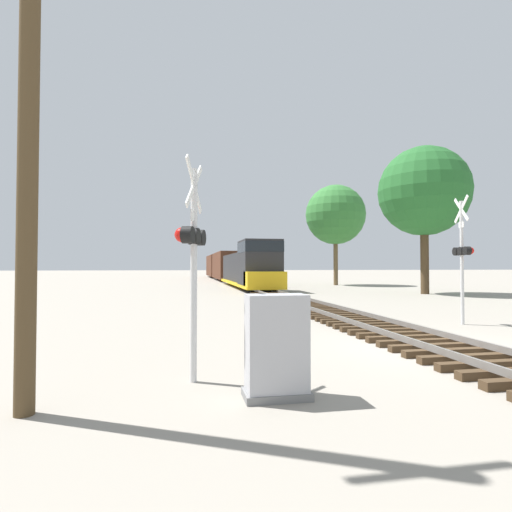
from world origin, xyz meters
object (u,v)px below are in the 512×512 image
object	(u,v)px
crossing_signal_far	(463,253)
utility_pole	(29,68)
freight_train	(228,267)
relay_cabinet	(276,347)
tree_far_right	(424,192)
crossing_signal_near	(192,246)
tree_mid_background	(335,215)

from	to	relation	value
crossing_signal_far	utility_pole	size ratio (longest dim) A/B	0.48
freight_train	utility_pole	distance (m)	49.48
relay_cabinet	tree_far_right	distance (m)	27.37
tree_far_right	crossing_signal_near	bearing A→B (deg)	-131.84
freight_train	tree_mid_background	world-z (taller)	tree_mid_background
crossing_signal_near	utility_pole	distance (m)	3.57
tree_mid_background	freight_train	bearing A→B (deg)	128.00
crossing_signal_near	utility_pole	xyz separation A→B (m)	(-2.32, -1.18, 2.44)
freight_train	crossing_signal_near	size ratio (longest dim) A/B	13.00
relay_cabinet	tree_far_right	size ratio (longest dim) A/B	0.15
crossing_signal_far	tree_mid_background	size ratio (longest dim) A/B	0.41
crossing_signal_near	relay_cabinet	world-z (taller)	crossing_signal_near
relay_cabinet	utility_pole	world-z (taller)	utility_pole
crossing_signal_far	tree_mid_background	world-z (taller)	tree_mid_background
utility_pole	tree_far_right	world-z (taller)	tree_far_right
utility_pole	crossing_signal_far	bearing A→B (deg)	28.59
freight_train	tree_far_right	size ratio (longest dim) A/B	4.69
crossing_signal_near	tree_mid_background	distance (m)	38.31
crossing_signal_near	freight_train	bearing A→B (deg)	-168.21
crossing_signal_near	tree_far_right	xyz separation A→B (m)	(17.64, 19.71, 5.24)
crossing_signal_far	utility_pole	xyz separation A→B (m)	(-11.96, -6.52, 2.33)
freight_train	utility_pole	bearing A→B (deg)	-99.73
utility_pole	tree_far_right	bearing A→B (deg)	46.30
crossing_signal_near	crossing_signal_far	bearing A→B (deg)	138.00
utility_pole	tree_mid_background	bearing A→B (deg)	62.08
freight_train	tree_far_right	world-z (taller)	tree_far_right
crossing_signal_far	utility_pole	world-z (taller)	utility_pole
relay_cabinet	tree_far_right	bearing A→B (deg)	51.86
crossing_signal_far	relay_cabinet	world-z (taller)	crossing_signal_far
freight_train	tree_mid_background	bearing A→B (deg)	-52.00
crossing_signal_far	utility_pole	bearing A→B (deg)	127.71
tree_far_right	tree_mid_background	size ratio (longest dim) A/B	1.00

